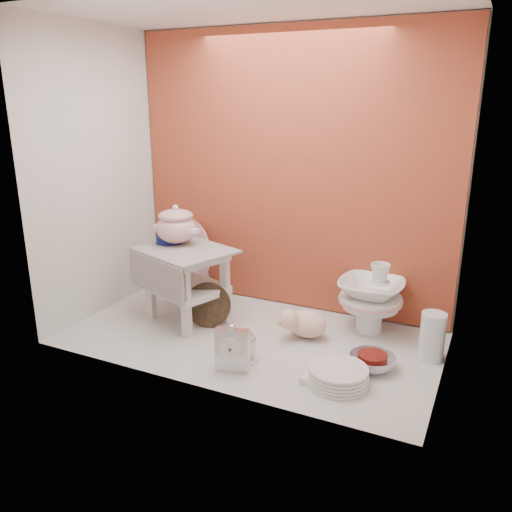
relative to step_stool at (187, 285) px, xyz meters
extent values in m
plane|color=silver|center=(0.40, -0.05, -0.20)|extent=(1.80, 1.80, 0.00)
cube|color=#A43929|center=(0.40, 0.45, 0.55)|extent=(1.80, 0.06, 1.50)
cube|color=silver|center=(-0.50, -0.05, 0.55)|extent=(0.06, 1.00, 1.50)
cube|color=silver|center=(1.30, -0.05, 0.55)|extent=(0.06, 1.00, 1.50)
cube|color=white|center=(0.40, -0.05, 1.30)|extent=(1.80, 1.00, 0.06)
cylinder|color=#0A114D|center=(-0.15, 0.07, 0.22)|extent=(0.15, 0.15, 0.05)
imported|color=silver|center=(-0.19, 0.32, -0.07)|extent=(0.26, 0.26, 0.25)
cube|color=silver|center=(0.47, -0.37, -0.09)|extent=(0.15, 0.08, 0.21)
ellipsoid|color=beige|center=(0.65, 0.07, -0.12)|extent=(0.30, 0.25, 0.15)
cylinder|color=white|center=(0.46, -0.27, -0.19)|extent=(0.16, 0.16, 0.01)
imported|color=white|center=(0.46, -0.27, -0.13)|extent=(0.14, 0.14, 0.11)
cube|color=white|center=(0.89, -0.26, -0.18)|extent=(0.24, 0.24, 0.03)
cylinder|color=white|center=(0.92, -0.28, -0.16)|extent=(0.30, 0.30, 0.07)
imported|color=silver|center=(1.01, -0.09, -0.16)|extent=(0.21, 0.21, 0.06)
cylinder|color=silver|center=(1.23, 0.11, -0.09)|extent=(0.13, 0.13, 0.22)
camera|label=1|loc=(1.43, -2.14, 0.95)|focal=36.34mm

